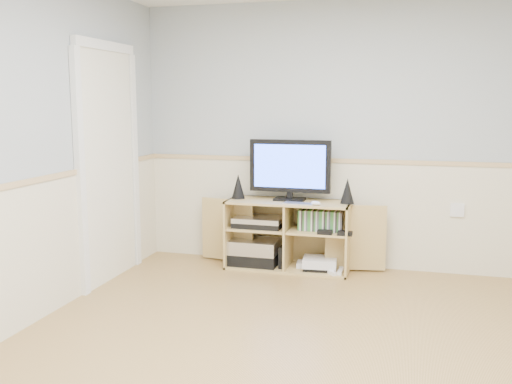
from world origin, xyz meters
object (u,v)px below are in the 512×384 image
at_px(media_cabinet, 289,233).
at_px(keyboard, 299,204).
at_px(monitor, 290,168).
at_px(game_consoles, 319,264).

xyz_separation_m(media_cabinet, keyboard, (0.12, -0.19, 0.32)).
relative_size(media_cabinet, monitor, 2.35).
bearing_deg(keyboard, game_consoles, 41.50).
distance_m(media_cabinet, keyboard, 0.40).
distance_m(media_cabinet, monitor, 0.63).
bearing_deg(keyboard, media_cabinet, 128.05).
relative_size(monitor, game_consoles, 1.69).
xyz_separation_m(media_cabinet, monitor, (0.00, -0.00, 0.63)).
height_order(keyboard, game_consoles, keyboard).
height_order(media_cabinet, monitor, monitor).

